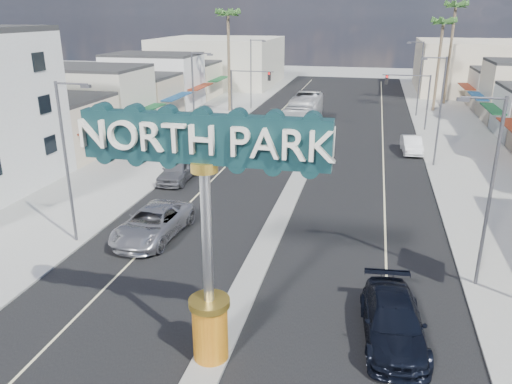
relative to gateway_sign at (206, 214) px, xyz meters
The scene contains 25 objects.
ground 28.64m from the gateway_sign, 90.00° to the left, with size 160.00×160.00×0.00m, color gray.
road 28.64m from the gateway_sign, 90.00° to the left, with size 20.00×120.00×0.01m, color black.
median_island 13.37m from the gateway_sign, 90.00° to the left, with size 1.30×30.00×0.16m, color gray.
sidewalk_left 31.87m from the gateway_sign, 116.55° to the left, with size 8.00×120.00×0.12m, color gray.
sidewalk_right 31.87m from the gateway_sign, 63.45° to the left, with size 8.00×120.00×0.12m, color gray.
storefront_row_left 47.62m from the gateway_sign, 120.33° to the left, with size 12.00×42.00×6.00m, color beige.
backdrop_far_left 76.29m from the gateway_sign, 106.77° to the left, with size 20.00×20.00×8.00m, color #B7B29E.
backdrop_far_right 76.29m from the gateway_sign, 73.23° to the left, with size 20.00×20.00×8.00m, color beige.
gateway_sign is the anchor object (origin of this frame).
traffic_signal_left 43.04m from the gateway_sign, 102.33° to the left, with size 5.09×0.45×6.00m.
traffic_signal_right 43.04m from the gateway_sign, 77.67° to the left, with size 5.09×0.45×6.00m.
streetlight_l_near 13.19m from the gateway_sign, 142.45° to the left, with size 2.03×0.22×9.00m.
streetlight_l_mid 29.91m from the gateway_sign, 110.42° to the left, with size 2.03×0.22×9.00m.
streetlight_l_far 51.10m from the gateway_sign, 101.78° to the left, with size 2.03×0.22×9.00m.
streetlight_r_near 13.19m from the gateway_sign, 37.55° to the left, with size 2.03×0.22×9.00m.
streetlight_r_mid 29.91m from the gateway_sign, 69.58° to the left, with size 2.03×0.22×9.00m.
streetlight_r_far 51.10m from the gateway_sign, 78.22° to the left, with size 2.03×0.22×9.00m.
palm_left_far 50.06m from the gateway_sign, 105.15° to the left, with size 2.60×2.60×13.10m.
palm_right_mid 55.76m from the gateway_sign, 76.47° to the left, with size 2.60×2.60×12.10m.
palm_right_far 62.20m from the gateway_sign, 75.97° to the left, with size 2.60×2.60×14.10m.
suv_left 12.70m from the gateway_sign, 124.42° to the left, with size 2.91×6.32×1.76m, color #A6A5AA.
suv_right 8.83m from the gateway_sign, 23.32° to the left, with size 2.33×5.73×1.66m, color black.
car_parked_left 22.14m from the gateway_sign, 114.69° to the left, with size 2.01×5.00×1.70m, color slate.
car_parked_right 33.78m from the gateway_sign, 74.36° to the left, with size 1.62×4.64×1.53m, color white.
city_bus 39.38m from the gateway_sign, 92.93° to the left, with size 3.05×13.06×3.64m, color silver.
Camera 1 is at (5.14, -12.69, 12.31)m, focal length 35.00 mm.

